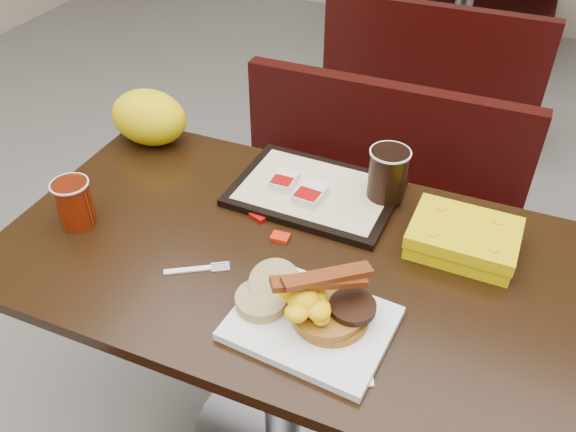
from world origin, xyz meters
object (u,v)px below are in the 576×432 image
at_px(platter, 311,323).
at_px(hashbrown_sleeve_right, 310,194).
at_px(table_far, 462,15).
at_px(pancake_stack, 331,313).
at_px(coffee_cup_near, 75,203).
at_px(coffee_cup_far, 388,174).
at_px(clamshell, 463,238).
at_px(bench_far_s, 436,66).
at_px(tray, 315,192).
at_px(knife, 365,342).
at_px(bench_near_n, 363,208).
at_px(hashbrown_sleeve_left, 284,180).
at_px(paper_bag, 149,117).
at_px(fork, 188,270).
at_px(table_near, 282,361).

relative_size(platter, hashbrown_sleeve_right, 3.52).
xyz_separation_m(table_far, pancake_stack, (0.16, -2.75, 0.41)).
distance_m(pancake_stack, coffee_cup_near, 0.62).
relative_size(coffee_cup_far, clamshell, 0.55).
xyz_separation_m(bench_far_s, coffee_cup_far, (0.16, -1.65, 0.47)).
distance_m(tray, clamshell, 0.36).
bearing_deg(table_far, clamshell, -81.80).
distance_m(knife, hashbrown_sleeve_right, 0.42).
xyz_separation_m(bench_far_s, pancake_stack, (0.16, -2.05, 0.42)).
distance_m(bench_near_n, hashbrown_sleeve_right, 0.67).
xyz_separation_m(coffee_cup_near, hashbrown_sleeve_left, (0.38, 0.29, -0.03)).
height_order(hashbrown_sleeve_right, paper_bag, paper_bag).
relative_size(table_far, hashbrown_sleeve_left, 16.47).
bearing_deg(bench_near_n, fork, -100.48).
relative_size(platter, clamshell, 1.30).
bearing_deg(table_near, paper_bag, 151.12).
bearing_deg(fork, tray, 35.24).
bearing_deg(bench_far_s, knife, -83.46).
xyz_separation_m(knife, tray, (-0.24, 0.38, 0.01)).
relative_size(table_far, hashbrown_sleeve_right, 14.71).
xyz_separation_m(pancake_stack, coffee_cup_far, (-0.01, 0.41, 0.05)).
bearing_deg(knife, coffee_cup_near, -118.47).
relative_size(bench_near_n, platter, 3.49).
xyz_separation_m(table_far, paper_bag, (-0.50, -2.33, 0.45)).
height_order(coffee_cup_far, clamshell, coffee_cup_far).
height_order(platter, clamshell, clamshell).
bearing_deg(platter, table_near, 133.39).
bearing_deg(paper_bag, clamshell, -7.97).
xyz_separation_m(bench_near_n, coffee_cup_near, (-0.46, -0.79, 0.44)).
bearing_deg(tray, knife, -55.76).
bearing_deg(hashbrown_sleeve_right, coffee_cup_far, 31.21).
height_order(pancake_stack, fork, pancake_stack).
bearing_deg(coffee_cup_near, coffee_cup_far, 29.17).
relative_size(hashbrown_sleeve_left, paper_bag, 0.35).
xyz_separation_m(bench_far_s, hashbrown_sleeve_right, (-0.00, -1.72, 0.42)).
height_order(hashbrown_sleeve_left, coffee_cup_far, coffee_cup_far).
bearing_deg(fork, clamshell, -1.79).
bearing_deg(pancake_stack, hashbrown_sleeve_right, 116.83).
distance_m(table_near, clamshell, 0.56).
distance_m(bench_far_s, clamshell, 1.83).
height_order(table_near, coffee_cup_near, coffee_cup_near).
xyz_separation_m(platter, pancake_stack, (0.03, 0.02, 0.02)).
bearing_deg(coffee_cup_far, pancake_stack, -88.93).
relative_size(fork, hashbrown_sleeve_left, 1.85).
height_order(table_far, clamshell, clamshell).
bearing_deg(knife, bench_near_n, 173.47).
xyz_separation_m(table_near, pancake_stack, (0.16, -0.15, 0.41)).
bearing_deg(pancake_stack, tray, 114.73).
distance_m(hashbrown_sleeve_left, hashbrown_sleeve_right, 0.08).
height_order(knife, tray, tray).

